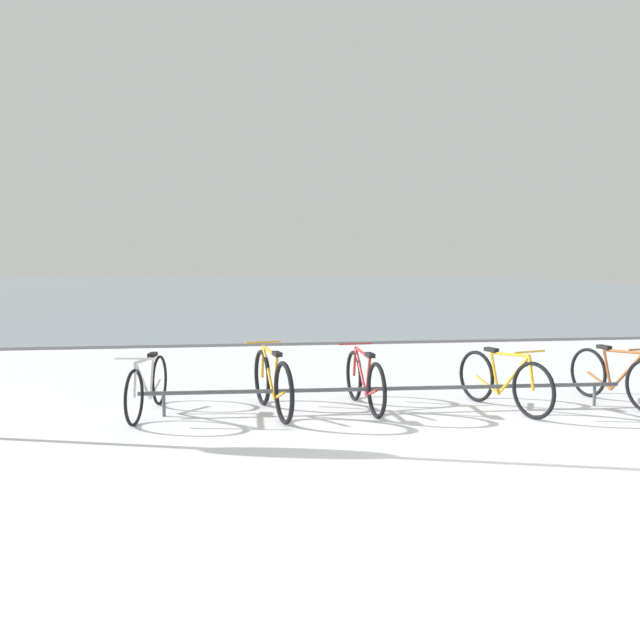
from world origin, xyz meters
name	(u,v)px	position (x,y,z in m)	size (l,w,h in m)	color
ground	(260,286)	(0.00, 53.90, -0.04)	(80.00, 132.00, 0.08)	white
bike_rack	(387,389)	(-0.35, 3.37, 0.27)	(6.02, 0.27, 0.31)	#4C5156
bicycle_0	(148,386)	(-3.26, 3.59, 0.35)	(0.46, 1.69, 0.76)	black
bicycle_1	(272,383)	(-1.77, 3.43, 0.38)	(0.51, 1.72, 0.84)	black
bicycle_2	(364,381)	(-0.60, 3.53, 0.35)	(0.46, 1.65, 0.78)	black
bicycle_3	(503,381)	(1.10, 3.23, 0.36)	(0.62, 1.64, 0.80)	black
bicycle_4	(616,377)	(2.68, 3.31, 0.36)	(0.46, 1.65, 0.79)	black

